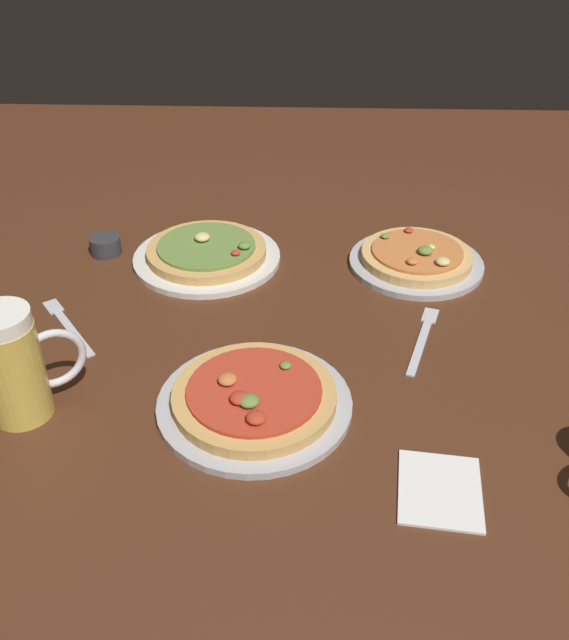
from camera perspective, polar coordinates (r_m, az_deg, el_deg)
ground_plane at (r=1.20m, az=0.00°, el=-1.37°), size 2.40×2.40×0.03m
pizza_plate_near at (r=1.03m, az=-2.49°, el=-6.47°), size 0.29×0.29×0.05m
pizza_plate_far at (r=1.39m, az=-6.37°, el=5.43°), size 0.29×0.29×0.05m
pizza_plate_side at (r=1.39m, az=10.75°, el=4.96°), size 0.26×0.26×0.05m
beer_mug_dark at (r=1.05m, az=-21.19°, el=-3.44°), size 0.13×0.11×0.18m
ramekin_sauce at (r=1.45m, az=-14.44°, el=5.95°), size 0.06×0.06×0.04m
napkin_folded at (r=0.94m, az=12.61°, el=-13.34°), size 0.12×0.14×0.01m
fork_left at (r=1.19m, az=11.24°, el=-1.41°), size 0.08×0.20×0.01m
fork_spare at (r=1.26m, az=-17.33°, el=-0.36°), size 0.14×0.17×0.01m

